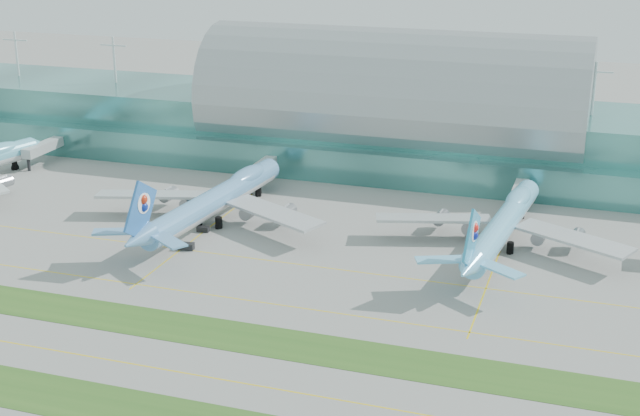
% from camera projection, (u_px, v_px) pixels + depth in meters
% --- Properties ---
extents(ground, '(700.00, 700.00, 0.00)m').
position_uv_depth(ground, '(230.00, 341.00, 171.39)').
color(ground, gray).
rests_on(ground, ground).
extents(terminal, '(340.00, 69.10, 36.00)m').
position_uv_depth(terminal, '(393.00, 120.00, 282.31)').
color(terminal, '#3D7A75').
rests_on(terminal, ground).
extents(grass_strip_near, '(420.00, 12.00, 0.08)m').
position_uv_depth(grass_strip_near, '(162.00, 416.00, 146.25)').
color(grass_strip_near, '#2D591E').
rests_on(grass_strip_near, ground).
extents(grass_strip_far, '(420.00, 12.00, 0.08)m').
position_uv_depth(grass_strip_far, '(235.00, 336.00, 173.17)').
color(grass_strip_far, '#2D591E').
rests_on(grass_strip_far, ground).
extents(taxiline_b, '(420.00, 0.35, 0.01)m').
position_uv_depth(taxiline_b, '(199.00, 375.00, 158.83)').
color(taxiline_b, yellow).
rests_on(taxiline_b, ground).
extents(taxiline_c, '(420.00, 0.35, 0.01)m').
position_uv_depth(taxiline_c, '(265.00, 303.00, 187.54)').
color(taxiline_c, yellow).
rests_on(taxiline_c, ground).
extents(taxiline_d, '(420.00, 0.35, 0.01)m').
position_uv_depth(taxiline_d, '(300.00, 264.00, 207.28)').
color(taxiline_d, yellow).
rests_on(taxiline_d, ground).
extents(airliner_b, '(66.60, 75.96, 20.90)m').
position_uv_depth(airliner_b, '(216.00, 198.00, 233.08)').
color(airliner_b, '#5E9ACF').
rests_on(airliner_b, ground).
extents(airliner_c, '(62.90, 71.75, 19.74)m').
position_uv_depth(airliner_c, '(504.00, 222.00, 216.53)').
color(airliner_c, '#70CAF6').
rests_on(airliner_c, ground).
extents(gse_c, '(3.21, 1.92, 1.32)m').
position_uv_depth(gse_c, '(203.00, 229.00, 227.66)').
color(gse_c, black).
rests_on(gse_c, ground).
extents(gse_d, '(4.12, 2.64, 1.62)m').
position_uv_depth(gse_d, '(186.00, 246.00, 215.96)').
color(gse_d, black).
rests_on(gse_d, ground).
extents(gse_e, '(3.27, 1.99, 1.41)m').
position_uv_depth(gse_e, '(474.00, 266.00, 204.35)').
color(gse_e, gold).
rests_on(gse_e, ground).
extents(gse_f, '(3.31, 1.64, 1.42)m').
position_uv_depth(gse_f, '(477.00, 267.00, 204.21)').
color(gse_f, black).
rests_on(gse_f, ground).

